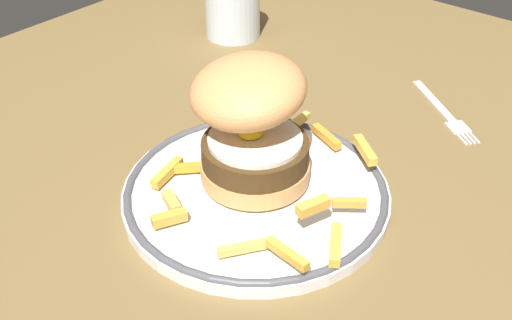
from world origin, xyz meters
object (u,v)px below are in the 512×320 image
burger (251,121)px  dinner_plate (256,192)px  fork (444,111)px  water_glass (233,9)px

burger → dinner_plate: bearing=-128.2°
burger → fork: (25.06, -8.56, -7.34)cm
dinner_plate → fork: (26.38, -6.88, -0.66)cm
dinner_plate → burger: burger is taller
dinner_plate → fork: dinner_plate is taller
fork → water_glass: bearing=89.5°
dinner_plate → burger: (1.33, 1.69, 6.69)cm
dinner_plate → burger: size_ratio=1.91×
dinner_plate → water_glass: bearing=45.0°
dinner_plate → fork: size_ratio=2.09×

